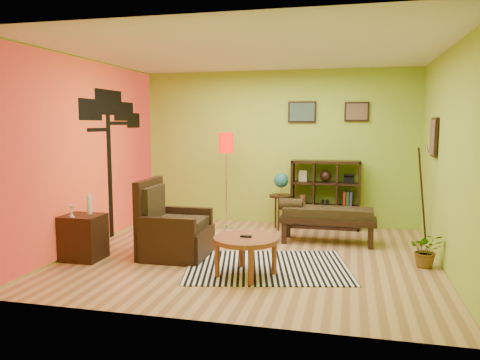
% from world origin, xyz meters
% --- Properties ---
extents(ground, '(5.00, 5.00, 0.00)m').
position_xyz_m(ground, '(0.00, 0.00, 0.00)').
color(ground, tan).
rests_on(ground, ground).
extents(room_shell, '(5.04, 4.54, 2.82)m').
position_xyz_m(room_shell, '(-0.09, 0.01, 1.80)').
color(room_shell, '#9EC93B').
rests_on(room_shell, ground).
extents(zebra_rug, '(2.34, 1.89, 0.01)m').
position_xyz_m(zebra_rug, '(0.30, -0.47, 0.01)').
color(zebra_rug, white).
rests_on(zebra_rug, ground).
extents(coffee_table, '(0.79, 0.79, 0.50)m').
position_xyz_m(coffee_table, '(0.11, -0.88, 0.42)').
color(coffee_table, brown).
rests_on(coffee_table, ground).
extents(armchair, '(0.91, 0.92, 1.08)m').
position_xyz_m(armchair, '(-1.09, -0.26, 0.33)').
color(armchair, black).
rests_on(armchair, ground).
extents(side_cabinet, '(0.52, 0.47, 0.93)m').
position_xyz_m(side_cabinet, '(-2.20, -0.69, 0.31)').
color(side_cabinet, black).
rests_on(side_cabinet, ground).
extents(floor_lamp, '(0.25, 0.25, 1.68)m').
position_xyz_m(floor_lamp, '(-0.79, 1.58, 1.36)').
color(floor_lamp, silver).
rests_on(floor_lamp, ground).
extents(globe_table, '(0.41, 0.41, 0.99)m').
position_xyz_m(globe_table, '(0.15, 1.73, 0.75)').
color(globe_table, black).
rests_on(globe_table, ground).
extents(cube_shelf, '(1.20, 0.35, 1.20)m').
position_xyz_m(cube_shelf, '(0.91, 2.03, 0.60)').
color(cube_shelf, black).
rests_on(cube_shelf, ground).
extents(bench, '(1.49, 0.55, 0.68)m').
position_xyz_m(bench, '(0.96, 0.97, 0.43)').
color(bench, black).
rests_on(bench, ground).
extents(potted_plant, '(0.42, 0.47, 0.36)m').
position_xyz_m(potted_plant, '(2.30, 0.00, 0.18)').
color(potted_plant, '#26661E').
rests_on(potted_plant, ground).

